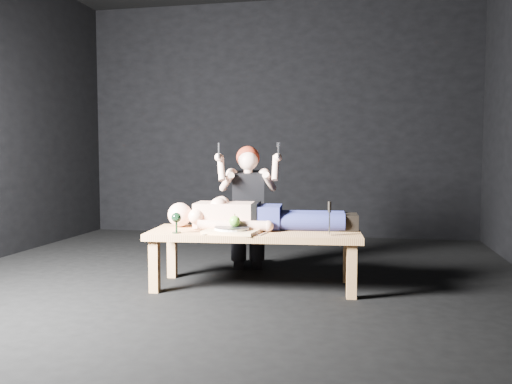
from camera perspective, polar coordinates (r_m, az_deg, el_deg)
ground at (r=4.48m, az=-2.93°, el=-9.42°), size 5.00×5.00×0.00m
back_wall at (r=6.82m, az=2.27°, el=7.92°), size 5.00×0.00×5.00m
table at (r=4.16m, az=-0.14°, el=-7.28°), size 1.68×0.75×0.45m
lying_man at (r=4.23m, az=0.71°, el=-2.28°), size 1.60×0.61×0.25m
kneeling_woman at (r=4.74m, az=-0.90°, el=-1.58°), size 0.76×0.81×1.15m
serving_tray at (r=4.01m, az=-2.64°, el=-4.28°), size 0.43×0.33×0.02m
plate at (r=4.00m, az=-2.64°, el=-3.97°), size 0.29×0.29×0.02m
apple at (r=4.00m, az=-2.32°, el=-3.20°), size 0.09×0.09×0.09m
goblet at (r=4.03m, az=-8.64°, el=-3.33°), size 0.08×0.08×0.16m
fork_flat at (r=3.98m, az=-5.28°, el=-4.49°), size 0.03×0.17×0.01m
knife_flat at (r=3.94m, az=0.82°, el=-4.55°), size 0.04×0.17×0.01m
spoon_flat at (r=3.99m, az=-0.34°, el=-4.44°), size 0.11×0.15×0.01m
carving_knife at (r=3.90m, az=7.98°, el=-2.86°), size 0.04×0.04×0.25m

